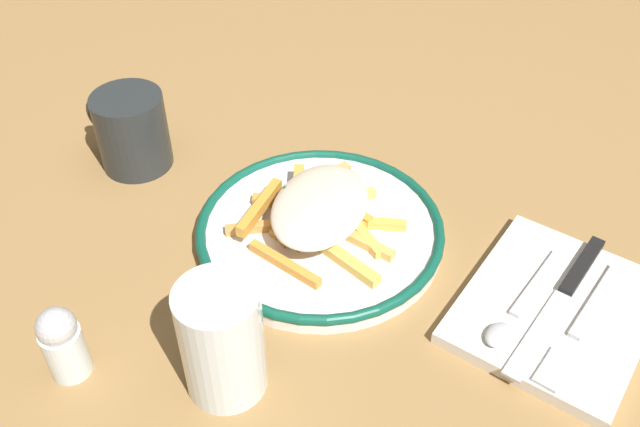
{
  "coord_description": "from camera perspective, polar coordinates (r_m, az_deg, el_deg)",
  "views": [
    {
      "loc": [
        -0.28,
        0.47,
        0.54
      ],
      "look_at": [
        0.0,
        0.0,
        0.04
      ],
      "focal_mm": 39.8,
      "sensor_mm": 36.0,
      "label": 1
    }
  ],
  "objects": [
    {
      "name": "ground_plane",
      "position": [
        0.77,
        -0.0,
        -2.01
      ],
      "size": [
        2.6,
        2.6,
        0.0
      ],
      "primitive_type": "plane",
      "color": "olive"
    },
    {
      "name": "plate",
      "position": [
        0.76,
        -0.0,
        -1.38
      ],
      "size": [
        0.27,
        0.27,
        0.02
      ],
      "color": "white",
      "rests_on": "ground_plane"
    },
    {
      "name": "fries_heap",
      "position": [
        0.74,
        -0.15,
        0.34
      ],
      "size": [
        0.18,
        0.17,
        0.04
      ],
      "color": "gold",
      "rests_on": "plate"
    },
    {
      "name": "napkin",
      "position": [
        0.73,
        18.45,
        -7.35
      ],
      "size": [
        0.18,
        0.21,
        0.01
      ],
      "primitive_type": "cube",
      "rotation": [
        0.0,
        0.0,
        -0.06
      ],
      "color": "silver",
      "rests_on": "ground_plane"
    },
    {
      "name": "fork",
      "position": [
        0.71,
        20.34,
        -8.29
      ],
      "size": [
        0.04,
        0.18,
        0.0
      ],
      "color": "silver",
      "rests_on": "napkin"
    },
    {
      "name": "knife",
      "position": [
        0.74,
        19.17,
        -5.93
      ],
      "size": [
        0.04,
        0.21,
        0.01
      ],
      "color": "black",
      "rests_on": "napkin"
    },
    {
      "name": "spoon",
      "position": [
        0.7,
        15.35,
        -7.75
      ],
      "size": [
        0.03,
        0.15,
        0.01
      ],
      "color": "silver",
      "rests_on": "napkin"
    },
    {
      "name": "water_glass",
      "position": [
        0.61,
        -7.89,
        -10.1
      ],
      "size": [
        0.07,
        0.07,
        0.12
      ],
      "primitive_type": "cylinder",
      "color": "silver",
      "rests_on": "ground_plane"
    },
    {
      "name": "coffee_mug",
      "position": [
        0.87,
        -14.72,
        6.62
      ],
      "size": [
        0.11,
        0.08,
        0.09
      ],
      "color": "#262B2D",
      "rests_on": "ground_plane"
    },
    {
      "name": "salt_shaker",
      "position": [
        0.67,
        -20.01,
        -9.71
      ],
      "size": [
        0.04,
        0.04,
        0.08
      ],
      "color": "silver",
      "rests_on": "ground_plane"
    }
  ]
}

